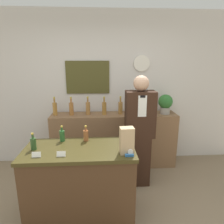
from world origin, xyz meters
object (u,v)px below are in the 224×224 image
at_px(paper_bag, 127,141).
at_px(potted_plant, 165,103).
at_px(shopkeeper, 139,133).
at_px(tape_dispenser, 130,154).

bearing_deg(paper_bag, potted_plant, 58.25).
xyz_separation_m(shopkeeper, tape_dispenser, (-0.28, -0.88, 0.10)).
bearing_deg(shopkeeper, tape_dispenser, -107.62).
xyz_separation_m(shopkeeper, paper_bag, (-0.30, -0.82, 0.22)).
xyz_separation_m(paper_bag, tape_dispenser, (0.02, -0.06, -0.12)).
relative_size(shopkeeper, potted_plant, 4.91).
distance_m(paper_bag, tape_dispenser, 0.14).
height_order(paper_bag, tape_dispenser, paper_bag).
relative_size(potted_plant, tape_dispenser, 3.78).
bearing_deg(shopkeeper, potted_plant, 45.69).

